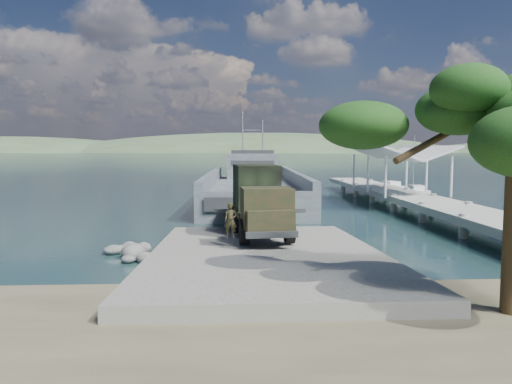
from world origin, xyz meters
The scene contains 11 objects.
ground centered at (0.00, 0.00, 0.00)m, with size 1400.00×1400.00×0.00m, color #163536.
boat_ramp centered at (0.00, -1.00, 0.25)m, with size 10.00×18.00×0.50m, color #65665D.
shoreline_rocks centered at (-6.20, 0.50, 0.00)m, with size 3.20×5.60×0.90m, color #575754, non-canonical shape.
distant_headlands centered at (50.00, 560.00, 0.00)m, with size 1000.00×240.00×48.00m, color #3F5435, non-canonical shape.
pier centered at (13.00, 18.77, 1.60)m, with size 6.40×44.00×6.10m.
landing_craft centered at (0.62, 23.88, 0.81)m, with size 9.22×33.45×9.87m.
military_truck centered at (-0.04, 3.11, 2.30)m, with size 3.06×7.95×3.61m.
soldier centered at (-1.54, -0.19, 1.32)m, with size 0.60×0.39×1.64m, color black.
sailboat_near centered at (17.98, 29.38, 0.35)m, with size 1.80×5.42×6.52m.
sailboat_far centered at (16.57, 34.38, 0.38)m, with size 3.42×6.08×7.11m.
overhang_tree centered at (5.87, -9.08, 5.71)m, with size 7.84×7.22×7.12m.
Camera 1 is at (-1.48, -22.88, 5.03)m, focal length 35.00 mm.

